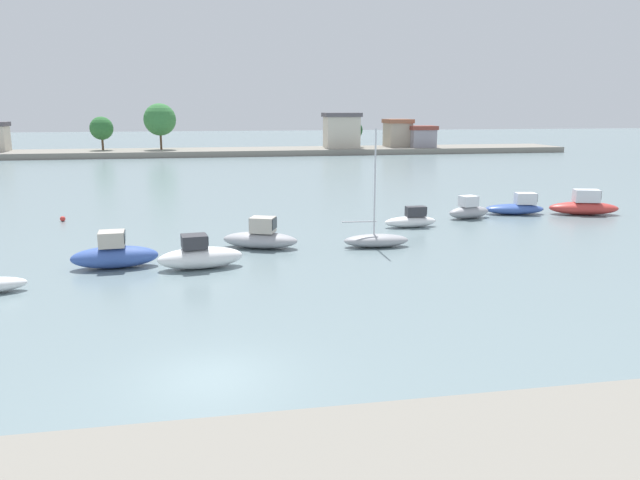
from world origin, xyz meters
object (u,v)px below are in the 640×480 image
at_px(moored_boat_2, 115,254).
at_px(moored_boat_4, 261,238).
at_px(moored_boat_7, 469,210).
at_px(moored_boat_8, 516,207).
at_px(moored_boat_9, 584,206).
at_px(mooring_buoy_0, 63,219).
at_px(moored_boat_3, 200,256).
at_px(moored_boat_5, 376,240).
at_px(moored_boat_6, 411,220).

relative_size(moored_boat_2, moored_boat_4, 0.92).
xyz_separation_m(moored_boat_2, moored_boat_7, (23.23, 9.87, -0.08)).
bearing_deg(moored_boat_8, moored_boat_2, -149.33).
relative_size(moored_boat_4, moored_boat_7, 1.32).
height_order(moored_boat_4, moored_boat_9, moored_boat_9).
relative_size(moored_boat_4, mooring_buoy_0, 12.59).
relative_size(moored_boat_7, moored_boat_8, 0.77).
bearing_deg(moored_boat_2, moored_boat_3, -16.33).
distance_m(moored_boat_5, moored_boat_8, 15.98).
distance_m(moored_boat_4, moored_boat_9, 25.73).
bearing_deg(moored_boat_2, moored_boat_5, 4.43).
relative_size(moored_boat_3, moored_boat_5, 0.65).
relative_size(moored_boat_7, moored_boat_9, 0.66).
xyz_separation_m(moored_boat_3, moored_boat_7, (19.04, 10.77, -0.03)).
distance_m(moored_boat_6, moored_boat_7, 5.72).
bearing_deg(mooring_buoy_0, moored_boat_8, -5.37).
bearing_deg(moored_boat_5, moored_boat_3, -158.69).
height_order(moored_boat_2, moored_boat_9, moored_boat_9).
height_order(moored_boat_5, mooring_buoy_0, moored_boat_5).
bearing_deg(moored_boat_5, moored_boat_2, -167.10).
bearing_deg(moored_boat_6, moored_boat_7, 23.51).
height_order(moored_boat_6, moored_boat_8, moored_boat_8).
distance_m(moored_boat_7, moored_boat_9, 9.16).
height_order(moored_boat_2, moored_boat_8, moored_boat_2).
distance_m(moored_boat_3, moored_boat_9, 30.18).
distance_m(moored_boat_5, moored_boat_6, 6.62).
relative_size(moored_boat_2, moored_boat_8, 0.93).
relative_size(moored_boat_2, mooring_buoy_0, 11.64).
xyz_separation_m(moored_boat_3, moored_boat_6, (13.86, 8.35, -0.14)).
relative_size(moored_boat_2, moored_boat_3, 0.99).
bearing_deg(moored_boat_4, moored_boat_6, 43.94).
height_order(moored_boat_3, moored_boat_9, moored_boat_9).
xyz_separation_m(moored_boat_5, mooring_buoy_0, (-19.51, 11.86, -0.24)).
height_order(moored_boat_3, moored_boat_6, moored_boat_3).
xyz_separation_m(moored_boat_7, moored_boat_9, (9.16, -0.04, 0.04)).
height_order(moored_boat_4, mooring_buoy_0, moored_boat_4).
bearing_deg(mooring_buoy_0, moored_boat_6, -15.58).
relative_size(moored_boat_3, moored_boat_4, 0.93).
height_order(moored_boat_2, moored_boat_4, moored_boat_2).
relative_size(moored_boat_5, mooring_buoy_0, 18.10).
xyz_separation_m(moored_boat_5, moored_boat_9, (18.28, 7.70, 0.22)).
xyz_separation_m(moored_boat_8, moored_boat_9, (4.92, -1.07, 0.12)).
relative_size(moored_boat_7, mooring_buoy_0, 9.56).
bearing_deg(moored_boat_6, moored_boat_9, 7.89).
bearing_deg(moored_boat_2, moored_boat_4, 18.03).
distance_m(moored_boat_3, moored_boat_6, 16.19).
height_order(moored_boat_6, moored_boat_9, moored_boat_9).
distance_m(moored_boat_2, moored_boat_7, 25.24).
bearing_deg(moored_boat_4, moored_boat_9, 36.53).
height_order(moored_boat_6, moored_boat_7, moored_boat_7).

